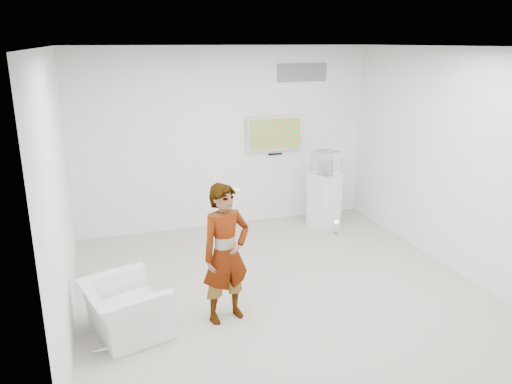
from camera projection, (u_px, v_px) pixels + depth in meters
room at (280, 175)px, 6.03m from camera, size 5.01×5.01×3.00m
tv at (274, 133)px, 8.50m from camera, size 1.00×0.08×0.60m
logo_decal at (302, 73)px, 8.39m from camera, size 0.90×0.02×0.30m
person at (226, 254)px, 5.52m from camera, size 0.66×0.52×1.60m
armchair at (125, 309)px, 5.37m from camera, size 1.00×1.08×0.58m
pedestal at (324, 200)px, 8.44m from camera, size 0.58×0.58×0.95m
floor_uplight at (336, 228)px, 8.17m from camera, size 0.16×0.16×0.25m
vitrine at (326, 162)px, 8.25m from camera, size 0.50×0.50×0.38m
console at (326, 167)px, 8.27m from camera, size 0.12×0.17×0.23m
wii_remote at (237, 191)px, 5.59m from camera, size 0.06×0.15×0.04m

